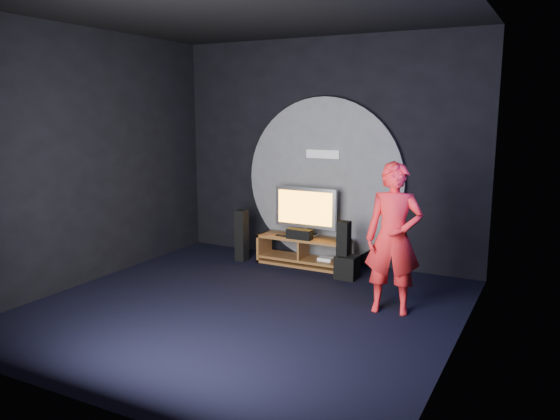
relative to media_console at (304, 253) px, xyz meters
The scene contains 15 objects.
floor 2.06m from the media_console, 85.72° to the right, with size 5.00×5.00×0.00m, color black.
back_wall 1.63m from the media_console, 71.18° to the left, with size 5.00×0.04×3.50m, color black.
front_wall 4.81m from the media_console, 88.07° to the right, with size 5.00×0.04×3.50m, color black.
left_wall 3.48m from the media_console, 138.86° to the right, with size 0.04×5.00×3.50m, color black.
right_wall 3.70m from the media_console, 37.69° to the right, with size 0.04×5.00×3.50m, color black.
ceiling 3.90m from the media_console, 85.72° to the right, with size 5.00×5.00×0.01m, color black.
wall_disc_panel 1.18m from the media_console, 68.72° to the left, with size 2.60×0.11×2.60m.
media_console is the anchor object (origin of this frame).
tv 0.68m from the media_console, 95.87° to the left, with size 1.02×0.22×0.77m.
center_speaker 0.36m from the media_console, 92.73° to the right, with size 0.40×0.15×0.15m, color black.
remote 0.44m from the media_console, 160.15° to the right, with size 0.18×0.05×0.02m, color black.
tower_speaker_left 1.05m from the media_console, 167.89° to the right, with size 0.16×0.18×0.82m, color black.
tower_speaker_right 0.86m from the media_console, 20.95° to the right, with size 0.16×0.18×0.82m, color black.
subwoofer 0.90m from the media_console, 21.14° to the right, with size 0.30×0.30×0.33m, color black.
player 2.33m from the media_console, 36.45° to the right, with size 0.66×0.43×1.81m, color red.
Camera 1 is at (3.35, -5.44, 2.40)m, focal length 35.00 mm.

